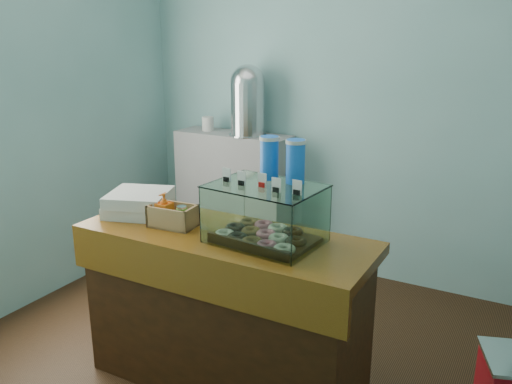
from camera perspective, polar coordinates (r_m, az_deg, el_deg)
The scene contains 8 objects.
ground at distance 3.47m, azimuth -0.80°, elevation -17.06°, with size 3.50×3.50×0.00m, color black.
room_shell at distance 2.89m, azimuth -0.41°, elevation 12.25°, with size 3.54×3.04×2.82m.
counter at distance 3.05m, azimuth -3.26°, elevation -12.19°, with size 1.60×0.60×0.90m.
back_shelf at distance 4.69m, azimuth -2.36°, elevation -0.42°, with size 1.00×0.32×1.10m, color gray.
display_case at distance 2.72m, azimuth 1.34°, elevation -1.78°, with size 0.57×0.44×0.51m.
condiment_crate at distance 2.98m, azimuth -8.93°, elevation -2.38°, with size 0.26×0.17×0.18m.
pastry_boxes at distance 3.22m, azimuth -12.20°, elevation -1.11°, with size 0.43×0.43×0.13m.
coffee_urn at distance 4.42m, azimuth -0.88°, elevation 9.80°, with size 0.31×0.31×0.57m.
Camera 1 is at (1.44, -2.50, 1.93)m, focal length 38.00 mm.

